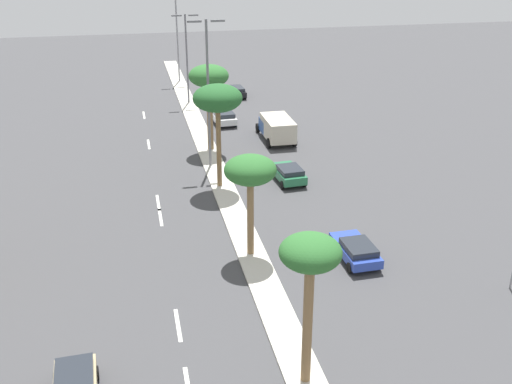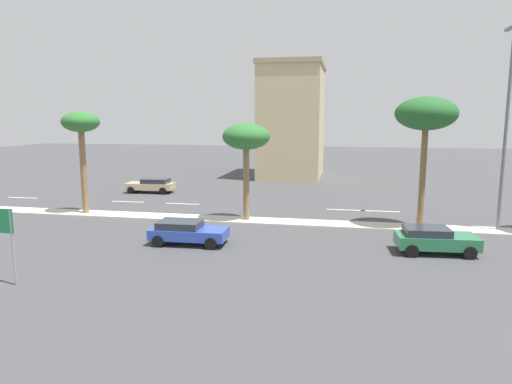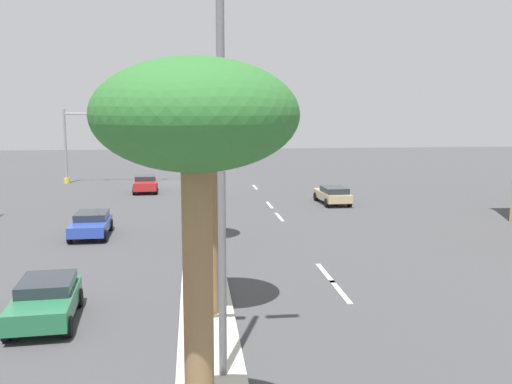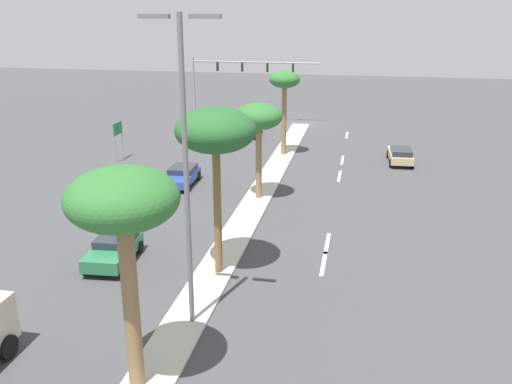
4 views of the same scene
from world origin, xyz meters
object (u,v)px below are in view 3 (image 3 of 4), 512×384
sedan_red_outboard (145,183)px  street_lamp_trailing (221,104)px  palm_tree_inboard (201,138)px  sedan_green_mid (46,300)px  traffic_signal_gantry (105,135)px  sedan_blue_left (91,223)px  palm_tree_center (196,130)px  palm_tree_front (212,108)px  sedan_tan_center (333,194)px  palm_tree_outboard (198,120)px

sedan_red_outboard → street_lamp_trailing: bearing=97.8°
palm_tree_inboard → sedan_green_mid: (5.25, 10.80, -4.68)m
palm_tree_inboard → traffic_signal_gantry: bearing=-71.3°
sedan_green_mid → sedan_blue_left: bearing=-86.6°
palm_tree_center → street_lamp_trailing: street_lamp_trailing is taller
traffic_signal_gantry → palm_tree_front: (-8.74, 36.29, 2.32)m
sedan_green_mid → palm_tree_front: bearing=178.7°
street_lamp_trailing → sedan_tan_center: 28.62m
palm_tree_front → sedan_red_outboard: bearing=-81.1°
palm_tree_outboard → sedan_red_outboard: (4.39, -7.01, -5.37)m
sedan_tan_center → sedan_red_outboard: 16.07m
sedan_red_outboard → palm_tree_center: bearing=96.1°
palm_tree_front → palm_tree_outboard: bearing=-89.4°
palm_tree_front → sedan_tan_center: bearing=-113.5°
palm_tree_inboard → street_lamp_trailing: size_ratio=0.53×
palm_tree_center → street_lamp_trailing: size_ratio=0.64×
palm_tree_outboard → palm_tree_inboard: bearing=90.3°
palm_tree_outboard → traffic_signal_gantry: bearing=-58.3°
palm_tree_front → sedan_green_mid: size_ratio=1.96×
palm_tree_center → sedan_blue_left: (5.63, -21.47, -5.78)m
palm_tree_outboard → palm_tree_center: size_ratio=0.93×
palm_tree_inboard → sedan_red_outboard: palm_tree_inboard is taller
street_lamp_trailing → sedan_red_outboard: 34.86m
sedan_blue_left → sedan_red_outboard: (-1.57, -16.63, 0.05)m
street_lamp_trailing → sedan_red_outboard: size_ratio=2.95×
sedan_green_mid → sedan_red_outboard: 29.40m
palm_tree_outboard → sedan_green_mid: size_ratio=1.75×
palm_tree_inboard → sedan_tan_center: 15.31m
palm_tree_outboard → palm_tree_center: 31.10m
palm_tree_inboard → sedan_blue_left: palm_tree_inboard is taller
palm_tree_front → sedan_blue_left: size_ratio=1.90×
palm_tree_center → sedan_red_outboard: palm_tree_center is taller
palm_tree_inboard → street_lamp_trailing: (-0.24, 15.39, 1.53)m
palm_tree_outboard → street_lamp_trailing: 26.99m
sedan_blue_left → palm_tree_inboard: bearing=161.9°
street_lamp_trailing → sedan_tan_center: (-9.44, -26.30, -6.21)m
palm_tree_inboard → palm_tree_front: palm_tree_front is taller
palm_tree_outboard → sedan_tan_center: 11.14m
palm_tree_outboard → sedan_tan_center: (-9.73, 0.68, -5.40)m
traffic_signal_gantry → sedan_green_mid: size_ratio=3.52×
traffic_signal_gantry → palm_tree_center: bearing=100.3°
sedan_blue_left → sedan_tan_center: 18.06m
traffic_signal_gantry → palm_tree_inboard: traffic_signal_gantry is taller
palm_tree_center → sedan_tan_center: (-10.06, -30.41, -5.76)m
palm_tree_outboard → palm_tree_inboard: (-0.05, 11.59, -0.71)m
palm_tree_front → traffic_signal_gantry: bearing=-76.5°
street_lamp_trailing → sedan_blue_left: (6.25, -17.35, -6.23)m
traffic_signal_gantry → street_lamp_trailing: 41.77m
palm_tree_outboard → sedan_red_outboard: palm_tree_outboard is taller
traffic_signal_gantry → street_lamp_trailing: size_ratio=1.19×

